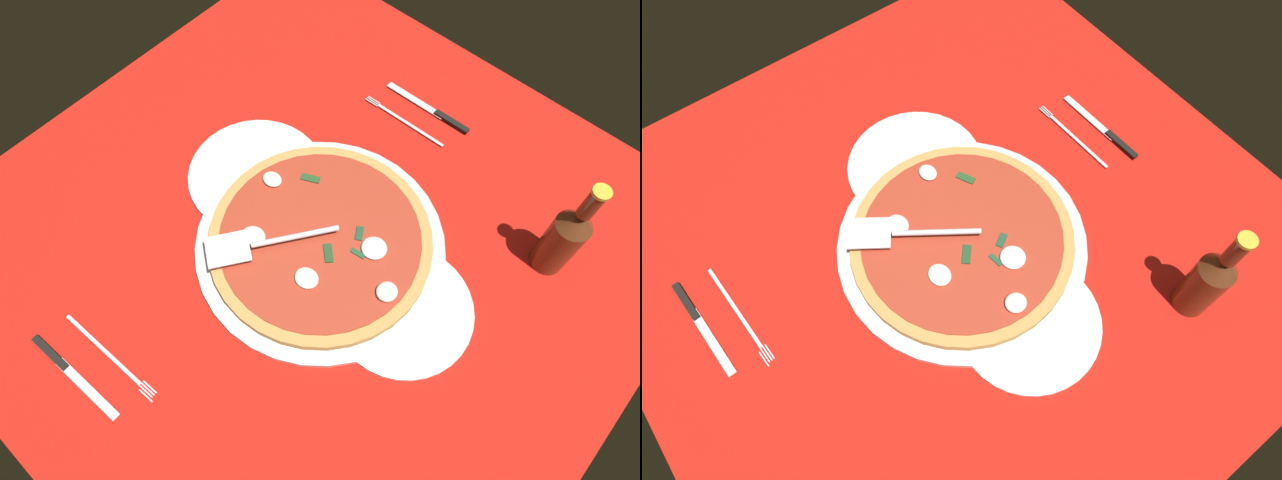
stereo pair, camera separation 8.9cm
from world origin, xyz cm
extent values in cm
cube|color=red|center=(0.00, 0.00, -0.40)|extent=(113.92, 113.92, 0.80)
cube|color=silver|center=(-52.58, -8.76, 0.05)|extent=(8.76, 8.76, 0.10)
cube|color=silver|center=(-43.81, -35.05, 0.05)|extent=(8.76, 8.76, 0.10)
cube|color=silver|center=(-43.81, -17.53, 0.05)|extent=(8.76, 8.76, 0.10)
cube|color=silver|center=(-43.81, 0.00, 0.05)|extent=(8.76, 8.76, 0.10)
cube|color=silver|center=(-35.05, -43.81, 0.05)|extent=(8.76, 8.76, 0.10)
cube|color=silver|center=(-35.05, -26.29, 0.05)|extent=(8.76, 8.76, 0.10)
cube|color=silver|center=(-35.05, -8.76, 0.05)|extent=(8.76, 8.76, 0.10)
cube|color=silver|center=(-35.05, 8.76, 0.05)|extent=(8.76, 8.76, 0.10)
cube|color=silver|center=(-26.29, -52.58, 0.05)|extent=(8.76, 8.76, 0.10)
cube|color=silver|center=(-26.29, -35.05, 0.05)|extent=(8.76, 8.76, 0.10)
cube|color=silver|center=(-26.29, -17.53, 0.05)|extent=(8.76, 8.76, 0.10)
cube|color=silver|center=(-26.29, 0.00, 0.05)|extent=(8.76, 8.76, 0.10)
cube|color=silver|center=(-26.29, 17.53, 0.05)|extent=(8.76, 8.76, 0.10)
cube|color=silver|center=(-17.53, -43.81, 0.05)|extent=(8.76, 8.76, 0.10)
cube|color=silver|center=(-17.53, -26.29, 0.05)|extent=(8.76, 8.76, 0.10)
cube|color=silver|center=(-17.53, -8.76, 0.05)|extent=(8.76, 8.76, 0.10)
cube|color=silver|center=(-17.53, 8.76, 0.05)|extent=(8.76, 8.76, 0.10)
cube|color=silver|center=(-17.53, 26.29, 0.05)|extent=(8.76, 8.76, 0.10)
cube|color=silver|center=(-8.76, -52.58, 0.05)|extent=(8.76, 8.76, 0.10)
cube|color=silver|center=(-8.76, -35.05, 0.05)|extent=(8.76, 8.76, 0.10)
cube|color=silver|center=(-8.76, -17.53, 0.05)|extent=(8.76, 8.76, 0.10)
cube|color=silver|center=(-8.76, 0.00, 0.05)|extent=(8.76, 8.76, 0.10)
cube|color=silver|center=(-8.76, 17.53, 0.05)|extent=(8.76, 8.76, 0.10)
cube|color=silver|center=(-8.76, 35.05, 0.05)|extent=(8.76, 8.76, 0.10)
cube|color=silver|center=(0.00, -43.81, 0.05)|extent=(8.76, 8.76, 0.10)
cube|color=silver|center=(0.00, -26.29, 0.05)|extent=(8.76, 8.76, 0.10)
cube|color=silver|center=(0.00, -8.76, 0.05)|extent=(8.76, 8.76, 0.10)
cube|color=silver|center=(0.00, 8.76, 0.05)|extent=(8.76, 8.76, 0.10)
cube|color=silver|center=(0.00, 26.29, 0.05)|extent=(8.76, 8.76, 0.10)
cube|color=silver|center=(0.00, 43.81, 0.05)|extent=(8.76, 8.76, 0.10)
cube|color=silver|center=(8.76, -52.58, 0.05)|extent=(8.76, 8.76, 0.10)
cube|color=silver|center=(8.76, -35.05, 0.05)|extent=(8.76, 8.76, 0.10)
cube|color=silver|center=(8.76, -17.53, 0.05)|extent=(8.76, 8.76, 0.10)
cube|color=silver|center=(8.76, 0.00, 0.05)|extent=(8.76, 8.76, 0.10)
cube|color=silver|center=(8.76, 17.53, 0.05)|extent=(8.76, 8.76, 0.10)
cube|color=silver|center=(8.76, 35.05, 0.05)|extent=(8.76, 8.76, 0.10)
cube|color=silver|center=(8.76, 52.58, 0.05)|extent=(8.76, 8.76, 0.10)
cube|color=silver|center=(17.53, -43.81, 0.05)|extent=(8.76, 8.76, 0.10)
cube|color=silver|center=(17.53, -26.29, 0.05)|extent=(8.76, 8.76, 0.10)
cube|color=silver|center=(17.53, -8.76, 0.05)|extent=(8.76, 8.76, 0.10)
cube|color=silver|center=(17.53, 8.76, 0.05)|extent=(8.76, 8.76, 0.10)
cube|color=silver|center=(17.53, 26.29, 0.05)|extent=(8.76, 8.76, 0.10)
cube|color=silver|center=(17.53, 43.81, 0.05)|extent=(8.76, 8.76, 0.10)
cube|color=silver|center=(26.29, -52.58, 0.05)|extent=(8.76, 8.76, 0.10)
cube|color=silver|center=(26.29, -35.05, 0.05)|extent=(8.76, 8.76, 0.10)
cube|color=silver|center=(26.29, -17.53, 0.05)|extent=(8.76, 8.76, 0.10)
cube|color=silver|center=(26.29, 0.00, 0.05)|extent=(8.76, 8.76, 0.10)
cube|color=silver|center=(26.29, 17.53, 0.05)|extent=(8.76, 8.76, 0.10)
cube|color=silver|center=(26.29, 35.05, 0.05)|extent=(8.76, 8.76, 0.10)
cube|color=silver|center=(35.05, -43.81, 0.05)|extent=(8.76, 8.76, 0.10)
cube|color=silver|center=(35.05, -26.29, 0.05)|extent=(8.76, 8.76, 0.10)
cube|color=silver|center=(35.05, -8.76, 0.05)|extent=(8.76, 8.76, 0.10)
cube|color=silver|center=(35.05, 8.76, 0.05)|extent=(8.76, 8.76, 0.10)
cube|color=silver|center=(35.05, 26.29, 0.05)|extent=(8.76, 8.76, 0.10)
cube|color=silver|center=(43.81, -35.05, 0.05)|extent=(8.76, 8.76, 0.10)
cube|color=silver|center=(43.81, -17.53, 0.05)|extent=(8.76, 8.76, 0.10)
cube|color=silver|center=(43.81, 0.00, 0.05)|extent=(8.76, 8.76, 0.10)
cube|color=silver|center=(43.81, 17.53, 0.05)|extent=(8.76, 8.76, 0.10)
cube|color=silver|center=(43.81, 35.05, 0.05)|extent=(8.76, 8.76, 0.10)
cube|color=silver|center=(52.58, -26.29, 0.05)|extent=(8.76, 8.76, 0.10)
cube|color=silver|center=(52.58, -8.76, 0.05)|extent=(8.76, 8.76, 0.10)
cube|color=silver|center=(52.58, 8.76, 0.05)|extent=(8.76, 8.76, 0.10)
cube|color=silver|center=(52.58, 26.29, 0.05)|extent=(8.76, 8.76, 0.10)
cylinder|color=silver|center=(-2.63, 0.05, 0.78)|extent=(44.33, 44.33, 1.35)
cylinder|color=white|center=(-21.04, 0.22, 0.60)|extent=(24.17, 24.17, 1.00)
cylinder|color=white|center=(16.39, -3.07, 0.60)|extent=(25.95, 25.95, 1.00)
cylinder|color=#CD934A|center=(-2.63, 0.05, 2.33)|extent=(39.40, 39.40, 1.76)
cylinder|color=#AD3420|center=(-2.63, 0.05, 3.36)|extent=(35.45, 35.45, 0.30)
ellipsoid|color=white|center=(-17.78, 0.51, 4.10)|extent=(3.53, 3.71, 1.18)
ellipsoid|color=white|center=(11.73, -2.92, 3.98)|extent=(3.75, 3.06, 0.95)
ellipsoid|color=white|center=(5.84, 7.79, 4.15)|extent=(4.40, 3.81, 1.29)
ellipsoid|color=white|center=(-11.11, -4.39, 3.95)|extent=(4.48, 4.39, 0.88)
ellipsoid|color=silver|center=(-6.21, 7.45, 3.93)|extent=(4.24, 3.70, 0.83)
cube|color=#215130|center=(-9.62, -1.88, 3.66)|extent=(2.72, 1.28, 0.30)
cube|color=#1E4930|center=(-7.33, -5.04, 3.66)|extent=(2.44, 2.96, 0.30)
cube|color=#274F25|center=(6.75, -7.86, 3.66)|extent=(3.74, 2.78, 0.30)
cube|color=#214622|center=(-5.79, 1.45, 3.66)|extent=(3.62, 3.47, 0.30)
cube|color=silver|center=(7.01, 12.71, 4.95)|extent=(9.18, 9.52, 0.30)
cylinder|color=silver|center=(0.45, 3.46, 5.30)|extent=(9.64, 13.01, 1.00)
cube|color=white|center=(1.79, -34.93, 0.40)|extent=(16.91, 13.42, 0.60)
cube|color=silver|center=(1.72, -31.99, 0.83)|extent=(15.92, 0.94, 0.25)
cube|color=silver|center=(11.19, -32.23, 0.83)|extent=(3.00, 0.28, 0.25)
cube|color=silver|center=(11.18, -31.79, 0.83)|extent=(3.00, 0.28, 0.25)
cube|color=silver|center=(11.17, -31.35, 0.83)|extent=(3.00, 0.28, 0.25)
cube|color=black|center=(-4.02, -38.00, 1.10)|extent=(7.86, 1.37, 0.80)
cube|color=silver|center=(4.78, -37.81, 0.83)|extent=(13.73, 1.69, 0.25)
cube|color=white|center=(10.85, 40.69, 0.40)|extent=(16.66, 13.49, 0.60)
cube|color=silver|center=(10.97, 37.80, 0.83)|extent=(17.93, 1.34, 0.25)
cube|color=silver|center=(0.49, 38.03, 0.83)|extent=(3.01, 0.34, 0.25)
cube|color=silver|center=(0.51, 37.59, 0.83)|extent=(3.01, 0.34, 0.25)
cube|color=silver|center=(0.53, 37.15, 0.83)|extent=(3.01, 0.34, 0.25)
cube|color=silver|center=(0.55, 36.71, 0.83)|extent=(3.01, 0.34, 0.25)
cube|color=black|center=(16.70, 43.82, 1.10)|extent=(8.01, 1.53, 0.80)
cube|color=silver|center=(7.75, 43.45, 0.83)|extent=(13.98, 1.98, 0.25)
cylinder|color=#5D2E17|center=(-34.30, -24.21, 6.57)|extent=(5.95, 5.95, 12.94)
cone|color=#5D2E17|center=(-34.30, -24.21, 14.81)|extent=(5.95, 5.95, 3.54)
cylinder|color=#5D2E17|center=(-34.30, -24.21, 19.51)|extent=(2.46, 2.46, 5.87)
cylinder|color=gold|center=(-34.30, -24.21, 22.75)|extent=(2.83, 2.83, 0.60)
camera|label=1|loc=(-32.81, 33.93, 89.62)|focal=31.44mm
camera|label=2|loc=(-38.81, 27.42, 89.62)|focal=31.44mm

